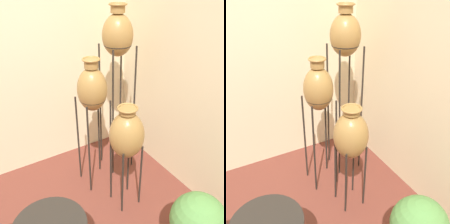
# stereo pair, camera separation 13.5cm
# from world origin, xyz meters

# --- Properties ---
(vase_stand_tall) EXTENTS (0.32, 0.32, 1.96)m
(vase_stand_tall) POSITION_xyz_m (1.19, 1.10, 1.62)
(vase_stand_tall) COLOR #28231E
(vase_stand_tall) RESTS_ON ground_plane
(vase_stand_medium) EXTENTS (0.30, 0.30, 1.51)m
(vase_stand_medium) POSITION_xyz_m (0.81, 0.98, 1.17)
(vase_stand_medium) COLOR #28231E
(vase_stand_medium) RESTS_ON ground_plane
(vase_stand_short) EXTENTS (0.34, 0.34, 1.16)m
(vase_stand_short) POSITION_xyz_m (0.93, 0.52, 0.86)
(vase_stand_short) COLOR #28231E
(vase_stand_short) RESTS_ON ground_plane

